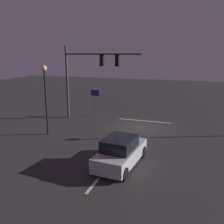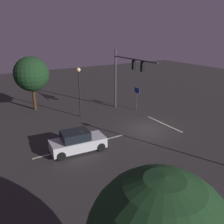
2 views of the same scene
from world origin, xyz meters
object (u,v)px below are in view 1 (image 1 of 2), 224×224
Objects in this scene: traffic_signal_assembly at (88,70)px; car_approaching at (121,152)px; street_lamp_right_kerb at (45,87)px; route_sign at (95,97)px.

traffic_signal_assembly is 11.15m from car_approaching.
traffic_signal_assembly is 1.36× the size of street_lamp_right_kerb.
route_sign reaches higher than car_approaching.
traffic_signal_assembly reaches higher than street_lamp_right_kerb.
traffic_signal_assembly is 5.46m from street_lamp_right_kerb.
car_approaching is 8.42m from street_lamp_right_kerb.
route_sign is (5.83, -10.23, 1.17)m from car_approaching.
street_lamp_right_kerb is 7.12m from route_sign.
route_sign is at bearing -88.84° from traffic_signal_assembly.
route_sign is (-1.26, -6.78, -1.79)m from street_lamp_right_kerb.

